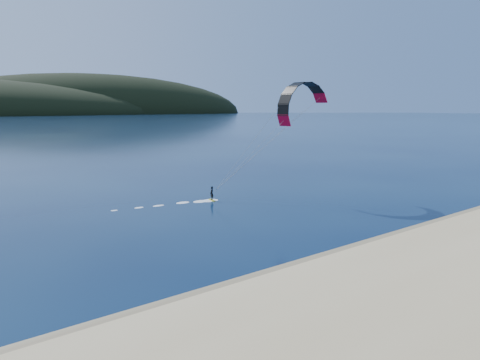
# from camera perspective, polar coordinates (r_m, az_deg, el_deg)

# --- Properties ---
(ground) EXTENTS (1800.00, 1800.00, 0.00)m
(ground) POSITION_cam_1_polar(r_m,az_deg,el_deg) (22.37, 9.53, -17.03)
(ground) COLOR #061532
(ground) RESTS_ON ground
(wet_sand) EXTENTS (220.00, 2.50, 0.10)m
(wet_sand) POSITION_cam_1_polar(r_m,az_deg,el_deg) (25.32, 1.87, -13.52)
(wet_sand) COLOR olive
(wet_sand) RESTS_ON ground
(kitesurfer_near) EXTENTS (24.62, 6.29, 14.04)m
(kitesurfer_near) POSITION_cam_1_polar(r_m,az_deg,el_deg) (49.80, 7.58, 8.49)
(kitesurfer_near) COLOR yellow
(kitesurfer_near) RESTS_ON ground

